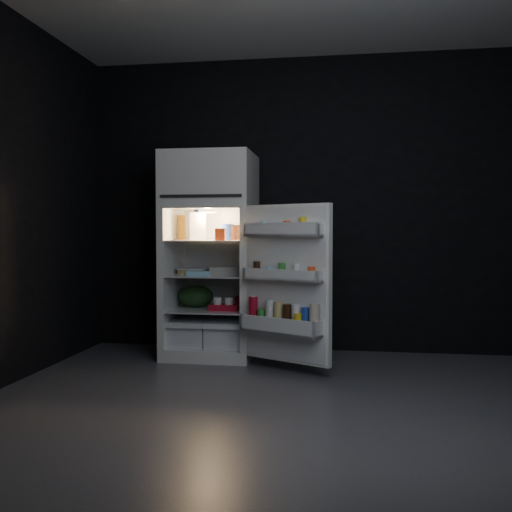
% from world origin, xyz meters
% --- Properties ---
extents(floor, '(4.00, 3.40, 0.00)m').
position_xyz_m(floor, '(0.00, 0.00, 0.00)').
color(floor, '#515156').
rests_on(floor, ground).
extents(wall_back, '(4.00, 0.00, 2.70)m').
position_xyz_m(wall_back, '(0.00, 1.70, 1.35)').
color(wall_back, black).
rests_on(wall_back, ground).
extents(wall_front, '(4.00, 0.00, 2.70)m').
position_xyz_m(wall_front, '(0.00, -1.70, 1.35)').
color(wall_front, black).
rests_on(wall_front, ground).
extents(refrigerator, '(0.76, 0.71, 1.78)m').
position_xyz_m(refrigerator, '(-0.79, 1.32, 0.96)').
color(refrigerator, white).
rests_on(refrigerator, ground).
extents(fridge_door, '(0.73, 0.50, 1.22)m').
position_xyz_m(fridge_door, '(-0.08, 0.77, 0.68)').
color(fridge_door, white).
rests_on(fridge_door, ground).
extents(milk_jug, '(0.18, 0.18, 0.24)m').
position_xyz_m(milk_jug, '(-0.91, 1.28, 1.15)').
color(milk_jug, white).
rests_on(milk_jug, refrigerator).
extents(mayo_jar, '(0.13, 0.13, 0.14)m').
position_xyz_m(mayo_jar, '(-0.64, 1.32, 1.10)').
color(mayo_jar, '#1F42A8').
rests_on(mayo_jar, refrigerator).
extents(jam_jar, '(0.10, 0.10, 0.13)m').
position_xyz_m(jam_jar, '(-0.57, 1.31, 1.09)').
color(jam_jar, black).
rests_on(jam_jar, refrigerator).
extents(amber_bottle, '(0.10, 0.10, 0.22)m').
position_xyz_m(amber_bottle, '(-1.07, 1.34, 1.14)').
color(amber_bottle, '#BA771D').
rests_on(amber_bottle, refrigerator).
extents(small_carton, '(0.09, 0.07, 0.10)m').
position_xyz_m(small_carton, '(-0.65, 1.05, 1.08)').
color(small_carton, '#EF4D1C').
rests_on(small_carton, refrigerator).
extents(egg_carton, '(0.30, 0.21, 0.07)m').
position_xyz_m(egg_carton, '(-0.64, 1.19, 0.76)').
color(egg_carton, gray).
rests_on(egg_carton, refrigerator).
extents(pie, '(0.36, 0.36, 0.04)m').
position_xyz_m(pie, '(-0.96, 1.31, 0.75)').
color(pie, tan).
rests_on(pie, refrigerator).
extents(flat_package, '(0.20, 0.10, 0.04)m').
position_xyz_m(flat_package, '(-0.85, 1.10, 0.75)').
color(flat_package, '#8DCBDB').
rests_on(flat_package, refrigerator).
extents(wrapped_pkg, '(0.13, 0.12, 0.05)m').
position_xyz_m(wrapped_pkg, '(-0.57, 1.47, 0.75)').
color(wrapped_pkg, beige).
rests_on(wrapped_pkg, refrigerator).
extents(produce_bag, '(0.34, 0.30, 0.20)m').
position_xyz_m(produce_bag, '(-0.94, 1.34, 0.52)').
color(produce_bag, '#193815').
rests_on(produce_bag, refrigerator).
extents(yogurt_tray, '(0.25, 0.13, 0.05)m').
position_xyz_m(yogurt_tray, '(-0.64, 1.16, 0.45)').
color(yogurt_tray, '#A90E21').
rests_on(yogurt_tray, refrigerator).
extents(small_can_red, '(0.07, 0.07, 0.09)m').
position_xyz_m(small_can_red, '(-0.58, 1.46, 0.47)').
color(small_can_red, '#A90E21').
rests_on(small_can_red, refrigerator).
extents(small_can_silver, '(0.07, 0.07, 0.09)m').
position_xyz_m(small_can_silver, '(-0.51, 1.37, 0.47)').
color(small_can_silver, '#BBBBC0').
rests_on(small_can_silver, refrigerator).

